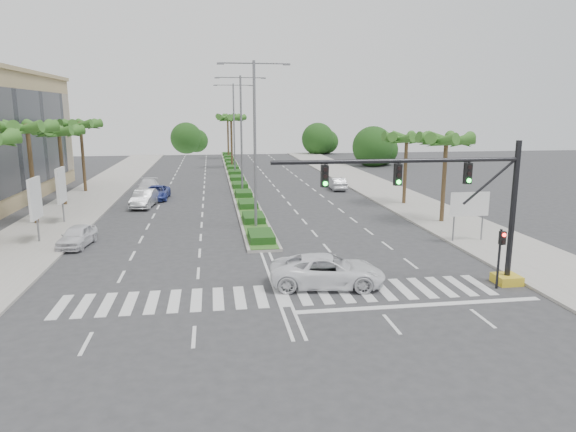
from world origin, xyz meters
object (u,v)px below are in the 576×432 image
car_parked_a (77,236)px  car_parked_d (148,187)px  car_parked_c (157,193)px  car_parked_b (144,198)px  car_right (337,184)px  car_crossing (328,271)px

car_parked_a → car_parked_d: car_parked_d is taller
car_parked_a → car_parked_c: size_ratio=0.82×
car_parked_a → car_parked_b: (2.58, 13.47, 0.11)m
car_parked_c → car_right: car_right is taller
car_parked_b → car_parked_c: size_ratio=0.98×
car_parked_b → car_crossing: (11.64, -23.31, 0.00)m
car_parked_c → car_crossing: (10.94, -27.27, 0.11)m
car_parked_c → car_crossing: 29.38m
car_parked_b → car_parked_d: (-0.54, 7.92, -0.06)m
car_parked_a → car_crossing: bearing=-27.7°
car_crossing → car_right: 31.84m
car_parked_b → car_parked_d: 7.94m
car_parked_c → car_crossing: size_ratio=0.86×
car_parked_a → car_parked_b: bearing=86.1°
car_parked_c → car_parked_b: bearing=-98.1°
car_parked_b → car_parked_d: car_parked_b is taller
car_right → car_parked_d: bearing=0.1°
car_parked_d → car_right: size_ratio=1.21×
car_parked_a → car_parked_c: (3.29, 17.43, -0.01)m
car_parked_d → car_crossing: 33.53m
car_parked_d → car_crossing: size_ratio=0.88×
car_parked_c → car_parked_d: bearing=109.6°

